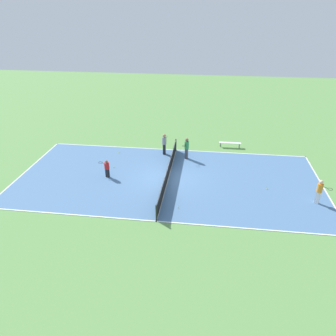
{
  "coord_description": "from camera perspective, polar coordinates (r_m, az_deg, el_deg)",
  "views": [
    {
      "loc": [
        21.12,
        2.79,
        11.62
      ],
      "look_at": [
        0.0,
        0.0,
        0.9
      ],
      "focal_mm": 35.0,
      "sensor_mm": 36.0,
      "label": 1
    }
  ],
  "objects": [
    {
      "name": "ground_plane",
      "position": [
        24.27,
        -0.0,
        -1.9
      ],
      "size": [
        80.0,
        80.0,
        0.0
      ],
      "primitive_type": "plane",
      "color": "#60934C"
    },
    {
      "name": "court_surface",
      "position": [
        24.26,
        -0.0,
        -1.88
      ],
      "size": [
        10.82,
        22.23,
        0.02
      ],
      "color": "#4C729E",
      "rests_on": "ground_plane"
    },
    {
      "name": "tennis_net",
      "position": [
        24.0,
        -0.0,
        -0.72
      ],
      "size": [
        10.62,
        0.1,
        1.06
      ],
      "color": "black",
      "rests_on": "court_surface"
    },
    {
      "name": "bench",
      "position": [
        30.01,
        10.76,
        4.26
      ],
      "size": [
        0.36,
        1.96,
        0.45
      ],
      "rotation": [
        0.0,
        0.0,
        1.57
      ],
      "color": "silver",
      "rests_on": "ground_plane"
    },
    {
      "name": "player_far_green",
      "position": [
        27.03,
        3.26,
        3.68
      ],
      "size": [
        0.99,
        0.58,
        1.79
      ],
      "rotation": [
        0.0,
        0.0,
        6.0
      ],
      "color": "#4C4C51",
      "rests_on": "court_surface"
    },
    {
      "name": "player_baseline_gray",
      "position": [
        27.86,
        -0.66,
        4.46
      ],
      "size": [
        0.96,
        0.41,
        1.81
      ],
      "rotation": [
        0.0,
        0.0,
        3.06
      ],
      "color": "black",
      "rests_on": "court_surface"
    },
    {
      "name": "player_center_orange",
      "position": [
        23.01,
        24.9,
        -3.53
      ],
      "size": [
        0.83,
        0.94,
        1.68
      ],
      "rotation": [
        0.0,
        0.0,
        0.92
      ],
      "color": "white",
      "rests_on": "court_surface"
    },
    {
      "name": "player_coach_red",
      "position": [
        24.58,
        -10.6,
        0.06
      ],
      "size": [
        0.68,
        0.99,
        1.36
      ],
      "rotation": [
        0.0,
        0.0,
        4.3
      ],
      "color": "black",
      "rests_on": "court_surface"
    },
    {
      "name": "tennis_ball_left_sideline",
      "position": [
        20.9,
        1.77,
        -6.88
      ],
      "size": [
        0.07,
        0.07,
        0.07
      ],
      "primitive_type": "sphere",
      "color": "#CCE033",
      "rests_on": "court_surface"
    },
    {
      "name": "tennis_ball_right_alley",
      "position": [
        28.8,
        -8.56,
        2.73
      ],
      "size": [
        0.07,
        0.07,
        0.07
      ],
      "primitive_type": "sphere",
      "color": "#CCE033",
      "rests_on": "court_surface"
    },
    {
      "name": "tennis_ball_near_net",
      "position": [
        23.93,
        16.87,
        -3.46
      ],
      "size": [
        0.07,
        0.07,
        0.07
      ],
      "primitive_type": "sphere",
      "color": "#CCE033",
      "rests_on": "court_surface"
    },
    {
      "name": "tennis_ball_far_baseline",
      "position": [
        26.24,
        -9.41,
        0.18
      ],
      "size": [
        0.07,
        0.07,
        0.07
      ],
      "primitive_type": "sphere",
      "color": "#CCE033",
      "rests_on": "court_surface"
    }
  ]
}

